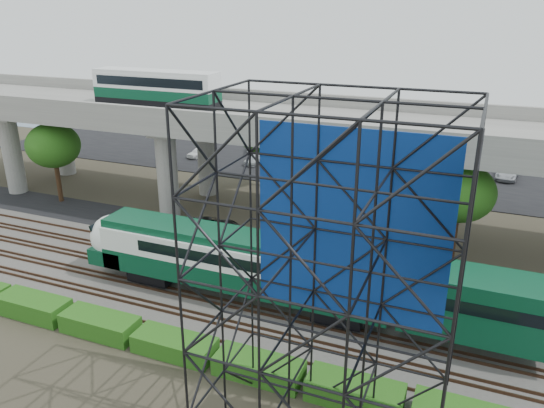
% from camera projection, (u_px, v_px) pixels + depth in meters
% --- Properties ---
extents(ground, '(140.00, 140.00, 0.00)m').
position_uv_depth(ground, '(198.00, 310.00, 33.06)').
color(ground, '#474233').
rests_on(ground, ground).
extents(ballast_bed, '(90.00, 12.00, 0.20)m').
position_uv_depth(ballast_bed, '(214.00, 293.00, 34.75)').
color(ballast_bed, slate).
rests_on(ballast_bed, ground).
extents(service_road, '(90.00, 5.00, 0.08)m').
position_uv_depth(service_road, '(264.00, 244.00, 42.13)').
color(service_road, black).
rests_on(service_road, ground).
extents(parking_lot, '(90.00, 18.00, 0.08)m').
position_uv_depth(parking_lot, '(342.00, 166.00, 62.48)').
color(parking_lot, black).
rests_on(parking_lot, ground).
extents(harbor_water, '(140.00, 40.00, 0.03)m').
position_uv_depth(harbor_water, '(380.00, 128.00, 81.53)').
color(harbor_water, slate).
rests_on(harbor_water, ground).
extents(rail_tracks, '(90.00, 9.52, 0.16)m').
position_uv_depth(rail_tracks, '(214.00, 291.00, 34.69)').
color(rail_tracks, '#472D1E').
rests_on(rail_tracks, ballast_bed).
extents(commuter_train, '(29.30, 3.06, 4.30)m').
position_uv_depth(commuter_train, '(272.00, 267.00, 32.31)').
color(commuter_train, black).
rests_on(commuter_train, rail_tracks).
extents(overpass, '(80.00, 12.00, 12.40)m').
position_uv_depth(overpass, '(279.00, 128.00, 44.35)').
color(overpass, '#9E9B93').
rests_on(overpass, ground).
extents(scaffold_tower, '(9.36, 6.36, 15.00)m').
position_uv_depth(scaffold_tower, '(328.00, 301.00, 19.77)').
color(scaffold_tower, black).
rests_on(scaffold_tower, ground).
extents(hedge_strip, '(34.60, 1.80, 1.20)m').
position_uv_depth(hedge_strip, '(175.00, 344.00, 28.78)').
color(hedge_strip, '#1E4F12').
rests_on(hedge_strip, ground).
extents(trees, '(40.94, 16.94, 7.69)m').
position_uv_depth(trees, '(241.00, 153.00, 46.75)').
color(trees, '#382314').
rests_on(trees, ground).
extents(suv, '(5.85, 4.26, 1.48)m').
position_uv_depth(suv, '(209.00, 227.00, 43.30)').
color(suv, black).
rests_on(suv, service_road).
extents(parked_cars, '(37.94, 9.36, 1.29)m').
position_uv_depth(parked_cars, '(357.00, 163.00, 61.49)').
color(parked_cars, white).
rests_on(parked_cars, parking_lot).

